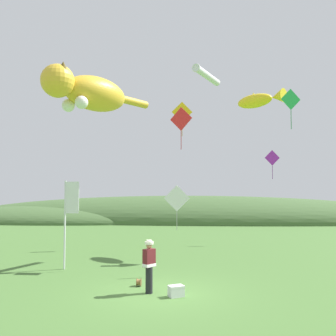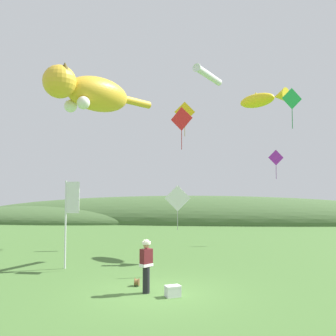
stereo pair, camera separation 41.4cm
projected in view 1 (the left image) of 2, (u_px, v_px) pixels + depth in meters
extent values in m
plane|color=#477033|center=(158.00, 293.00, 12.59)|extent=(120.00, 120.00, 0.00)
ellipsoid|color=#426033|center=(187.00, 221.00, 42.37)|extent=(55.13, 12.72, 5.65)
ellipsoid|color=#426033|center=(47.00, 221.00, 41.21)|extent=(27.24, 9.45, 3.47)
cylinder|color=black|center=(149.00, 280.00, 12.63)|extent=(0.24, 0.24, 0.88)
cube|color=#59191E|center=(149.00, 258.00, 12.67)|extent=(0.44, 0.46, 0.60)
cube|color=white|center=(149.00, 265.00, 12.66)|extent=(0.47, 0.49, 0.10)
sphere|color=tan|center=(149.00, 246.00, 12.69)|extent=(0.20, 0.20, 0.20)
cylinder|color=beige|center=(149.00, 243.00, 12.70)|extent=(0.30, 0.30, 0.09)
cylinder|color=beige|center=(149.00, 241.00, 12.70)|extent=(0.20, 0.20, 0.07)
cylinder|color=olive|center=(139.00, 282.00, 13.53)|extent=(0.14, 0.21, 0.21)
cylinder|color=brown|center=(137.00, 282.00, 13.54)|extent=(0.02, 0.28, 0.28)
cylinder|color=brown|center=(141.00, 282.00, 13.53)|extent=(0.02, 0.28, 0.28)
cube|color=white|center=(176.00, 292.00, 12.20)|extent=(0.57, 0.51, 0.30)
cube|color=white|center=(176.00, 286.00, 12.21)|extent=(0.59, 0.52, 0.06)
cylinder|color=silver|center=(65.00, 225.00, 16.54)|extent=(0.08, 0.08, 3.90)
cube|color=white|center=(72.00, 197.00, 16.58)|extent=(0.60, 0.03, 1.40)
ellipsoid|color=gold|center=(96.00, 94.00, 21.44)|extent=(4.11, 4.59, 1.95)
ellipsoid|color=white|center=(93.00, 99.00, 21.27)|extent=(2.50, 2.86, 1.07)
sphere|color=gold|center=(58.00, 81.00, 19.51)|extent=(1.76, 1.76, 1.76)
cone|color=#503E10|center=(63.00, 67.00, 19.24)|extent=(0.87, 0.87, 0.59)
cone|color=#503E10|center=(53.00, 71.00, 19.86)|extent=(0.87, 0.87, 0.59)
sphere|color=white|center=(81.00, 102.00, 19.92)|extent=(0.70, 0.70, 0.70)
sphere|color=white|center=(68.00, 105.00, 20.67)|extent=(0.70, 0.70, 0.70)
cylinder|color=gold|center=(134.00, 102.00, 23.84)|extent=(1.62, 2.02, 0.47)
ellipsoid|color=yellow|center=(255.00, 101.00, 21.51)|extent=(2.24, 2.10, 0.79)
cone|color=yellow|center=(278.00, 96.00, 20.45)|extent=(1.06, 1.07, 0.79)
cone|color=yellow|center=(253.00, 96.00, 21.58)|extent=(0.52, 0.52, 0.37)
sphere|color=black|center=(247.00, 103.00, 22.23)|extent=(0.18, 0.18, 0.18)
cylinder|color=white|center=(207.00, 76.00, 19.93)|extent=(1.51, 2.89, 0.36)
torus|color=white|center=(196.00, 68.00, 18.61)|extent=(0.43, 0.23, 0.44)
cube|color=purple|center=(272.00, 158.00, 24.96)|extent=(1.02, 0.22, 1.04)
cylinder|color=black|center=(272.00, 158.00, 24.97)|extent=(0.69, 0.15, 0.02)
cube|color=#6B1A7C|center=(272.00, 172.00, 24.90)|extent=(0.03, 0.01, 0.90)
cube|color=green|center=(291.00, 99.00, 17.40)|extent=(0.96, 0.31, 1.00)
cylinder|color=black|center=(291.00, 99.00, 17.41)|extent=(0.65, 0.21, 0.02)
cube|color=#1A7C35|center=(291.00, 120.00, 17.34)|extent=(0.03, 0.02, 0.90)
cube|color=yellow|center=(182.00, 112.00, 23.92)|extent=(1.32, 0.20, 1.34)
cylinder|color=black|center=(182.00, 112.00, 23.93)|extent=(0.89, 0.14, 0.02)
cube|color=#A98511|center=(182.00, 129.00, 23.86)|extent=(0.03, 0.01, 0.90)
cube|color=white|center=(177.00, 198.00, 18.21)|extent=(1.28, 0.07, 1.28)
cylinder|color=black|center=(177.00, 198.00, 18.22)|extent=(0.86, 0.05, 0.02)
cube|color=#A9A9A9|center=(177.00, 221.00, 18.14)|extent=(0.03, 0.01, 0.90)
cube|color=red|center=(181.00, 119.00, 17.92)|extent=(1.08, 0.45, 1.16)
cylinder|color=black|center=(181.00, 119.00, 17.93)|extent=(0.73, 0.31, 0.02)
cube|color=maroon|center=(181.00, 140.00, 17.86)|extent=(0.03, 0.02, 0.90)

